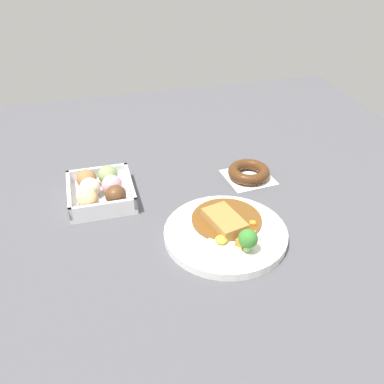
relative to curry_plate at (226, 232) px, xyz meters
name	(u,v)px	position (x,y,z in m)	size (l,w,h in m)	color
ground_plane	(177,217)	(0.10, 0.08, -0.01)	(1.60, 1.60, 0.00)	#4C4C51
curry_plate	(226,232)	(0.00, 0.00, 0.00)	(0.26, 0.26, 0.07)	white
donut_box	(100,190)	(0.21, 0.24, 0.01)	(0.17, 0.15, 0.06)	white
chocolate_ring_donut	(249,172)	(0.21, -0.14, 0.00)	(0.13, 0.13, 0.03)	white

